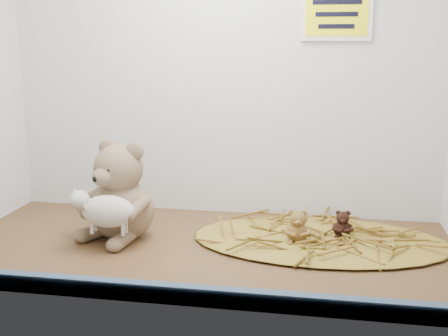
% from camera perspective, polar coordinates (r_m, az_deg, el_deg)
% --- Properties ---
extents(alcove_shell, '(1.20, 0.60, 0.90)m').
position_cam_1_polar(alcove_shell, '(1.35, -1.70, 11.39)').
color(alcove_shell, '#432E17').
rests_on(alcove_shell, ground).
extents(front_rail, '(1.19, 0.02, 0.04)m').
position_cam_1_polar(front_rail, '(1.09, -5.65, -12.53)').
color(front_rail, '#374D69').
rests_on(front_rail, shelf_floor).
extents(straw_bed, '(0.63, 0.36, 0.01)m').
position_cam_1_polar(straw_bed, '(1.41, 9.69, -7.19)').
color(straw_bed, brown).
rests_on(straw_bed, shelf_floor).
extents(main_teddy, '(0.27, 0.27, 0.25)m').
position_cam_1_polar(main_teddy, '(1.41, -10.43, -2.16)').
color(main_teddy, '#826750').
rests_on(main_teddy, shelf_floor).
extents(toy_lamb, '(0.17, 0.10, 0.11)m').
position_cam_1_polar(toy_lamb, '(1.34, -11.68, -4.33)').
color(toy_lamb, silver).
rests_on(toy_lamb, main_teddy).
extents(mini_teddy_tan, '(0.07, 0.07, 0.08)m').
position_cam_1_polar(mini_teddy_tan, '(1.37, 7.46, -5.72)').
color(mini_teddy_tan, olive).
rests_on(mini_teddy_tan, straw_bed).
extents(mini_teddy_brown, '(0.05, 0.06, 0.07)m').
position_cam_1_polar(mini_teddy_brown, '(1.42, 11.95, -5.41)').
color(mini_teddy_brown, black).
rests_on(mini_teddy_brown, straw_bed).
extents(wall_sign, '(0.16, 0.01, 0.11)m').
position_cam_1_polar(wall_sign, '(1.53, 11.37, 15.06)').
color(wall_sign, yellow).
rests_on(wall_sign, back_wall).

